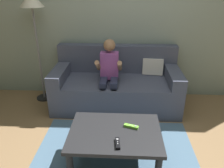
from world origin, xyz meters
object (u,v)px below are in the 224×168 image
Objects in this scene: game_remote_lime_center at (132,126)px; person_seated_on_couch at (109,73)px; coffee_table at (115,136)px; game_remote_black_near_edge at (118,143)px; couch at (117,86)px; floor_lamp at (32,8)px.

person_seated_on_couch is at bearing 106.09° from game_remote_lime_center.
game_remote_black_near_edge reaches higher than coffee_table.
couch is at bearing 61.90° from person_seated_on_couch.
game_remote_black_near_edge is at bearing -52.02° from floor_lamp.
game_remote_lime_center is (0.18, -1.15, 0.11)m from couch.
couch is at bearing 91.24° from coffee_table.
coffee_table is at bearing -83.24° from person_seated_on_couch.
couch is at bearing 99.04° from game_remote_lime_center.
person_seated_on_couch is 6.95× the size of game_remote_black_near_edge.
game_remote_lime_center is (0.16, 0.07, 0.07)m from coffee_table.
person_seated_on_couch reaches higher than game_remote_black_near_edge.
floor_lamp is (-1.32, 1.27, 0.94)m from game_remote_lime_center.
couch is 1.22m from coffee_table.
floor_lamp is at bearing 164.01° from person_seated_on_couch.
floor_lamp is (-1.04, 0.30, 0.78)m from person_seated_on_couch.
game_remote_lime_center is 0.09× the size of floor_lamp.
floor_lamp is at bearing 136.03° from game_remote_lime_center.
game_remote_lime_center is at bearing -80.96° from couch.
game_remote_black_near_edge is 2.15m from floor_lamp.
floor_lamp reaches higher than game_remote_black_near_edge.
coffee_table is 0.19m from game_remote_lime_center.
person_seated_on_couch is at bearing -15.99° from floor_lamp.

